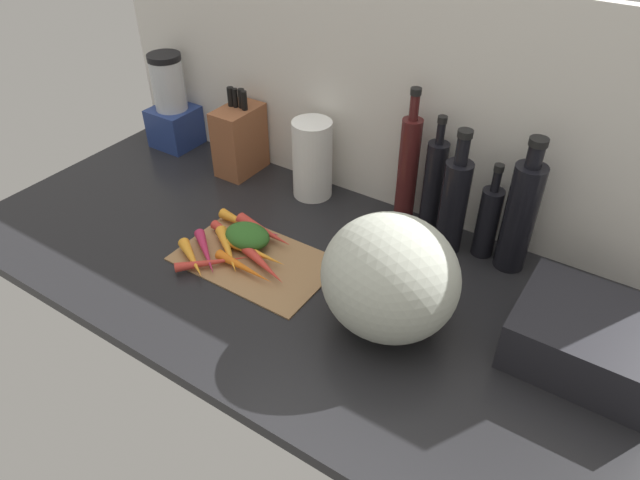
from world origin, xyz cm
name	(u,v)px	position (x,y,z in cm)	size (l,w,h in cm)	color
ground_plane	(291,270)	(0.00, 0.00, -1.50)	(170.00, 80.00, 3.00)	black
wall_back	(375,95)	(0.00, 38.50, 30.00)	(170.00, 3.00, 60.00)	silver
cutting_board	(255,260)	(-8.28, -3.66, 0.40)	(37.83, 23.91, 0.80)	#997047
carrot_0	(264,265)	(-3.66, -5.77, 2.19)	(2.78, 2.78, 16.17)	red
carrot_1	(244,268)	(-7.17, -8.94, 2.03)	(2.47, 2.47, 17.05)	orange
carrot_2	(258,232)	(-12.71, 3.56, 2.52)	(3.45, 3.45, 10.99)	#B2264C
carrot_3	(256,253)	(-8.09, -3.13, 2.25)	(2.90, 2.90, 16.89)	orange
carrot_4	(212,262)	(-14.89, -11.54, 1.97)	(2.35, 2.35, 17.56)	red
carrot_5	(206,252)	(-18.53, -9.68, 2.15)	(2.70, 2.70, 16.97)	#B2264C
carrot_6	(233,238)	(-16.82, -1.42, 2.03)	(2.47, 2.47, 16.63)	red
carrot_7	(192,259)	(-19.46, -13.46, 2.25)	(2.89, 2.89, 14.68)	orange
carrot_8	(244,224)	(-18.44, 4.64, 2.18)	(2.76, 2.76, 16.04)	orange
carrot_9	(265,232)	(-11.60, 4.70, 2.49)	(3.37, 3.37, 17.85)	red
carrot_10	(228,250)	(-14.40, -6.24, 2.30)	(3.01, 3.01, 17.56)	orange
carrot_greens_pile	(247,236)	(-13.32, -0.10, 3.35)	(12.03, 9.25, 5.09)	#2D6023
winter_squash	(390,278)	(28.65, -5.08, 13.27)	(28.59, 26.76, 26.53)	#B2B7A8
knife_block	(240,139)	(-38.96, 28.77, 10.39)	(9.50, 15.16, 25.70)	brown
blender_appliance	(172,107)	(-67.59, 30.16, 12.82)	(13.31, 13.31, 29.85)	navy
paper_towel_roll	(312,159)	(-13.63, 29.50, 11.18)	(11.01, 11.01, 22.36)	white
bottle_0	(408,170)	(14.00, 31.80, 15.66)	(5.22, 5.22, 37.24)	#471919
bottle_1	(433,186)	(21.14, 32.30, 13.08)	(5.36, 5.36, 31.85)	black
bottle_2	(454,203)	(28.68, 27.27, 13.28)	(6.62, 6.62, 32.48)	black
bottle_3	(488,220)	(36.76, 30.11, 9.78)	(5.31, 5.31, 25.02)	black
bottle_4	(520,215)	(43.86, 29.26, 14.66)	(7.29, 7.29, 33.95)	black
dish_rack	(590,339)	(66.45, 8.45, 5.69)	(29.07, 24.58, 11.39)	black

